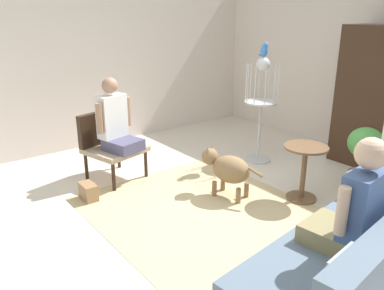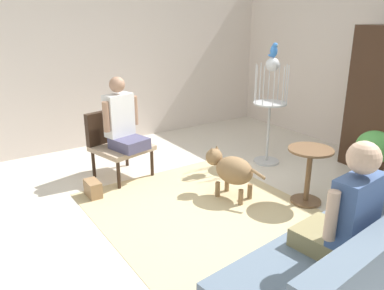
{
  "view_description": "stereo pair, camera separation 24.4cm",
  "coord_description": "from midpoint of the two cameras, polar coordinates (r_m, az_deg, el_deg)",
  "views": [
    {
      "loc": [
        2.75,
        -2.55,
        2.06
      ],
      "look_at": [
        -0.11,
        -0.35,
        0.82
      ],
      "focal_mm": 36.6,
      "sensor_mm": 36.0,
      "label": 1
    },
    {
      "loc": [
        2.89,
        -2.36,
        2.06
      ],
      "look_at": [
        -0.11,
        -0.35,
        0.82
      ],
      "focal_mm": 36.6,
      "sensor_mm": 36.0,
      "label": 2
    }
  ],
  "objects": [
    {
      "name": "round_end_table",
      "position": [
        4.55,
        14.54,
        -3.24
      ],
      "size": [
        0.49,
        0.49,
        0.65
      ],
      "color": "brown",
      "rests_on": "ground"
    },
    {
      "name": "handbag",
      "position": [
        4.7,
        -16.31,
        -6.57
      ],
      "size": [
        0.26,
        0.14,
        0.19
      ],
      "primitive_type": "cube",
      "color": "#99724C",
      "rests_on": "ground"
    },
    {
      "name": "person_on_armchair",
      "position": [
        4.95,
        -12.5,
        3.31
      ],
      "size": [
        0.55,
        0.52,
        0.89
      ],
      "color": "#4F4C6D"
    },
    {
      "name": "area_rug",
      "position": [
        4.09,
        2.59,
        -11.25
      ],
      "size": [
        3.07,
        2.15,
        0.01
      ],
      "primitive_type": "cube",
      "color": "#C6B284",
      "rests_on": "ground"
    },
    {
      "name": "person_on_couch",
      "position": [
        2.98,
        20.4,
        -8.51
      ],
      "size": [
        0.52,
        0.56,
        0.87
      ],
      "color": "#8A7D52"
    },
    {
      "name": "bird_cage_stand",
      "position": [
        5.52,
        8.75,
        5.95
      ],
      "size": [
        0.46,
        0.46,
        1.48
      ],
      "color": "silver",
      "rests_on": "ground"
    },
    {
      "name": "armoire_cabinet",
      "position": [
        5.77,
        25.13,
        6.03
      ],
      "size": [
        1.15,
        0.56,
        1.9
      ],
      "primitive_type": "cube",
      "color": "#382316",
      "rests_on": "ground"
    },
    {
      "name": "potted_plant",
      "position": [
        4.93,
        22.51,
        -1.29
      ],
      "size": [
        0.41,
        0.41,
        0.8
      ],
      "color": "#996047",
      "rests_on": "ground"
    },
    {
      "name": "couch",
      "position": [
        3.21,
        20.45,
        -15.88
      ],
      "size": [
        1.07,
        2.07,
        0.81
      ],
      "color": "slate",
      "rests_on": "ground"
    },
    {
      "name": "armchair",
      "position": [
        5.15,
        -13.42,
        0.6
      ],
      "size": [
        0.76,
        0.78,
        0.85
      ],
      "color": "black",
      "rests_on": "ground"
    },
    {
      "name": "dog",
      "position": [
        4.51,
        3.71,
        -3.41
      ],
      "size": [
        0.77,
        0.44,
        0.57
      ],
      "color": "olive",
      "rests_on": "ground"
    },
    {
      "name": "ground_plane",
      "position": [
        4.27,
        3.07,
        -9.96
      ],
      "size": [
        7.21,
        7.21,
        0.0
      ],
      "primitive_type": "plane",
      "color": "beige"
    },
    {
      "name": "left_wall",
      "position": [
        6.53,
        -12.72,
        12.22
      ],
      "size": [
        0.12,
        6.48,
        2.7
      ],
      "primitive_type": "cube",
      "color": "silver",
      "rests_on": "ground"
    },
    {
      "name": "parrot",
      "position": [
        5.4,
        9.2,
        13.52
      ],
      "size": [
        0.17,
        0.1,
        0.19
      ],
      "color": "blue",
      "rests_on": "bird_cage_stand"
    }
  ]
}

